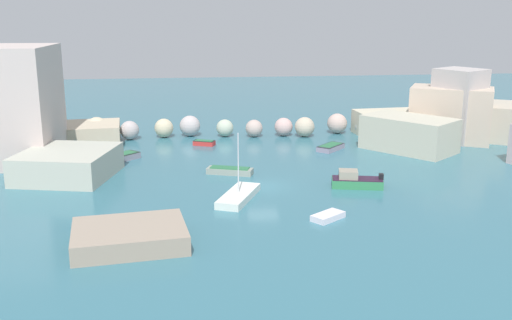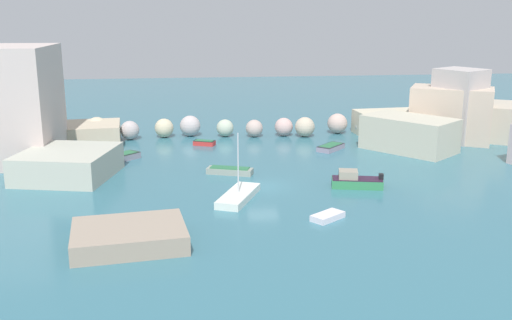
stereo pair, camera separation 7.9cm
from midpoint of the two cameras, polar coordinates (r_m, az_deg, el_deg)
cove_water at (r=49.05m, az=0.64°, el=-2.55°), size 160.00×160.00×0.00m
cliff_headland_right at (r=68.75m, az=20.52°, el=3.30°), size 24.65×23.95×7.90m
rock_breakwater at (r=67.95m, az=-2.17°, el=3.17°), size 36.23×4.22×2.57m
stone_dock at (r=37.85m, az=-12.07°, el=-7.12°), size 7.52×6.22×1.21m
moored_boat_0 at (r=41.81m, az=6.85°, el=-5.38°), size 2.68×2.46×0.43m
moored_boat_1 at (r=63.90m, az=-5.02°, el=1.66°), size 2.46×1.80×0.54m
moored_boat_2 at (r=45.70m, az=-1.73°, el=-3.43°), size 3.95×5.96×5.21m
moored_boat_3 at (r=61.99m, az=7.12°, el=1.23°), size 3.35×3.45×0.57m
moored_boat_4 at (r=58.73m, az=-12.84°, el=0.27°), size 3.68×3.72×0.64m
moored_boat_5 at (r=49.40m, az=9.45°, el=-1.97°), size 4.38×2.50×1.41m
moored_boat_6 at (r=52.66m, az=-2.56°, el=-1.04°), size 4.22×2.48×0.61m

